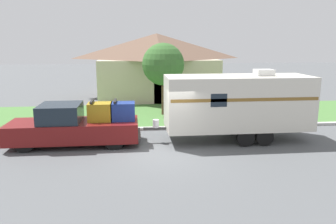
# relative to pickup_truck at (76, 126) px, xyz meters

# --- Properties ---
(ground_plane) EXTENTS (120.00, 120.00, 0.00)m
(ground_plane) POSITION_rel_pickup_truck_xyz_m (3.87, -1.55, -0.87)
(ground_plane) COLOR #515456
(curb_strip) EXTENTS (80.00, 0.30, 0.14)m
(curb_strip) POSITION_rel_pickup_truck_xyz_m (3.87, 2.20, -0.80)
(curb_strip) COLOR #ADADA8
(curb_strip) RESTS_ON ground_plane
(lawn_strip) EXTENTS (80.00, 7.00, 0.03)m
(lawn_strip) POSITION_rel_pickup_truck_xyz_m (3.87, 5.85, -0.85)
(lawn_strip) COLOR #477538
(lawn_strip) RESTS_ON ground_plane
(house_across_street) EXTENTS (10.00, 8.49, 5.24)m
(house_across_street) POSITION_rel_pickup_truck_xyz_m (4.60, 13.43, 1.85)
(house_across_street) COLOR beige
(house_across_street) RESTS_ON ground_plane
(pickup_truck) EXTENTS (5.75, 2.02, 1.99)m
(pickup_truck) POSITION_rel_pickup_truck_xyz_m (0.00, 0.00, 0.00)
(pickup_truck) COLOR black
(pickup_truck) RESTS_ON ground_plane
(travel_trailer) EXTENTS (7.64, 2.36, 3.28)m
(travel_trailer) POSITION_rel_pickup_truck_xyz_m (7.34, -0.00, 0.92)
(travel_trailer) COLOR black
(travel_trailer) RESTS_ON ground_plane
(mailbox) EXTENTS (0.48, 0.20, 1.34)m
(mailbox) POSITION_rel_pickup_truck_xyz_m (10.86, 3.25, 0.16)
(mailbox) COLOR brown
(mailbox) RESTS_ON ground_plane
(tree_in_yard) EXTENTS (2.60, 2.60, 4.48)m
(tree_in_yard) POSITION_rel_pickup_truck_xyz_m (4.44, 5.77, 2.30)
(tree_in_yard) COLOR brown
(tree_in_yard) RESTS_ON ground_plane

